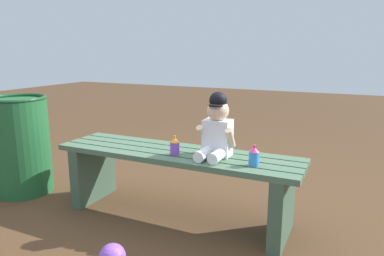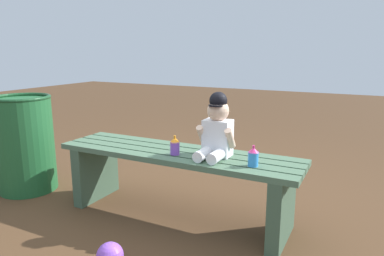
{
  "view_description": "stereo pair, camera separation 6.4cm",
  "coord_description": "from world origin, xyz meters",
  "px_view_note": "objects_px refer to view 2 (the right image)",
  "views": [
    {
      "loc": [
        1.05,
        -1.99,
        1.12
      ],
      "look_at": [
        0.14,
        -0.05,
        0.65
      ],
      "focal_mm": 33.16,
      "sensor_mm": 36.0,
      "label": 1
    },
    {
      "loc": [
        1.11,
        -1.96,
        1.12
      ],
      "look_at": [
        0.14,
        -0.05,
        0.65
      ],
      "focal_mm": 33.16,
      "sensor_mm": 36.0,
      "label": 2
    }
  ],
  "objects_px": {
    "sippy_cup_left": "(175,146)",
    "child_figure": "(217,129)",
    "sippy_cup_right": "(253,156)",
    "trash_bin": "(25,143)",
    "park_bench": "(177,173)",
    "toy_ball": "(110,256)"
  },
  "relations": [
    {
      "from": "sippy_cup_left",
      "to": "child_figure",
      "type": "bearing_deg",
      "value": 18.88
    },
    {
      "from": "sippy_cup_left",
      "to": "sippy_cup_right",
      "type": "height_order",
      "value": "same"
    },
    {
      "from": "trash_bin",
      "to": "park_bench",
      "type": "bearing_deg",
      "value": 5.08
    },
    {
      "from": "park_bench",
      "to": "child_figure",
      "type": "bearing_deg",
      "value": 2.45
    },
    {
      "from": "child_figure",
      "to": "sippy_cup_left",
      "type": "xyz_separation_m",
      "value": [
        -0.25,
        -0.09,
        -0.12
      ]
    },
    {
      "from": "park_bench",
      "to": "trash_bin",
      "type": "height_order",
      "value": "trash_bin"
    },
    {
      "from": "sippy_cup_right",
      "to": "toy_ball",
      "type": "distance_m",
      "value": 0.95
    },
    {
      "from": "child_figure",
      "to": "sippy_cup_right",
      "type": "distance_m",
      "value": 0.3
    },
    {
      "from": "child_figure",
      "to": "sippy_cup_right",
      "type": "relative_size",
      "value": 3.26
    },
    {
      "from": "child_figure",
      "to": "trash_bin",
      "type": "height_order",
      "value": "child_figure"
    },
    {
      "from": "park_bench",
      "to": "sippy_cup_left",
      "type": "height_order",
      "value": "sippy_cup_left"
    },
    {
      "from": "child_figure",
      "to": "toy_ball",
      "type": "height_order",
      "value": "child_figure"
    },
    {
      "from": "park_bench",
      "to": "trash_bin",
      "type": "xyz_separation_m",
      "value": [
        -1.33,
        -0.12,
        0.07
      ]
    },
    {
      "from": "sippy_cup_right",
      "to": "toy_ball",
      "type": "xyz_separation_m",
      "value": [
        -0.57,
        -0.6,
        -0.46
      ]
    },
    {
      "from": "sippy_cup_left",
      "to": "toy_ball",
      "type": "bearing_deg",
      "value": -95.06
    },
    {
      "from": "trash_bin",
      "to": "sippy_cup_left",
      "type": "bearing_deg",
      "value": 1.89
    },
    {
      "from": "toy_ball",
      "to": "trash_bin",
      "type": "xyz_separation_m",
      "value": [
        -1.31,
        0.56,
        0.32
      ]
    },
    {
      "from": "child_figure",
      "to": "trash_bin",
      "type": "relative_size",
      "value": 0.52
    },
    {
      "from": "park_bench",
      "to": "toy_ball",
      "type": "distance_m",
      "value": 0.72
    },
    {
      "from": "park_bench",
      "to": "sippy_cup_right",
      "type": "bearing_deg",
      "value": -7.7
    },
    {
      "from": "sippy_cup_right",
      "to": "park_bench",
      "type": "bearing_deg",
      "value": 172.3
    },
    {
      "from": "child_figure",
      "to": "toy_ball",
      "type": "distance_m",
      "value": 0.95
    }
  ]
}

